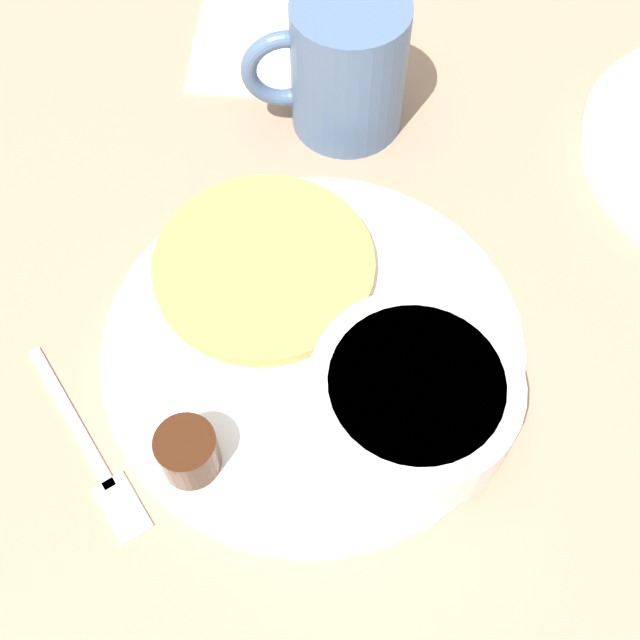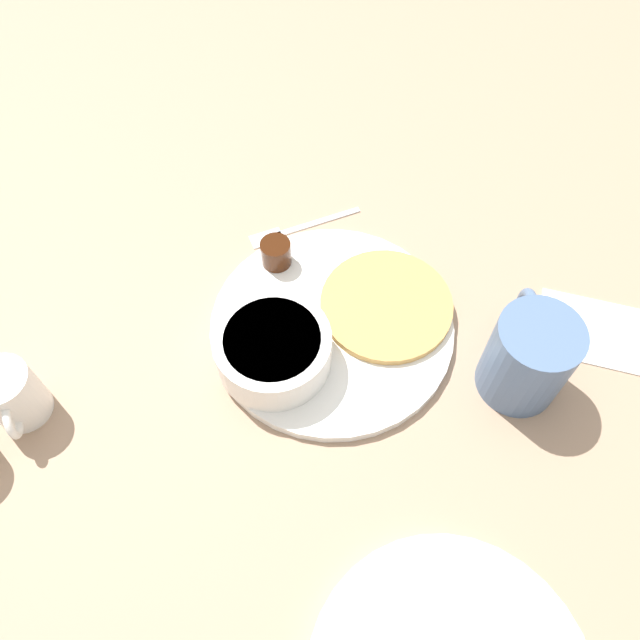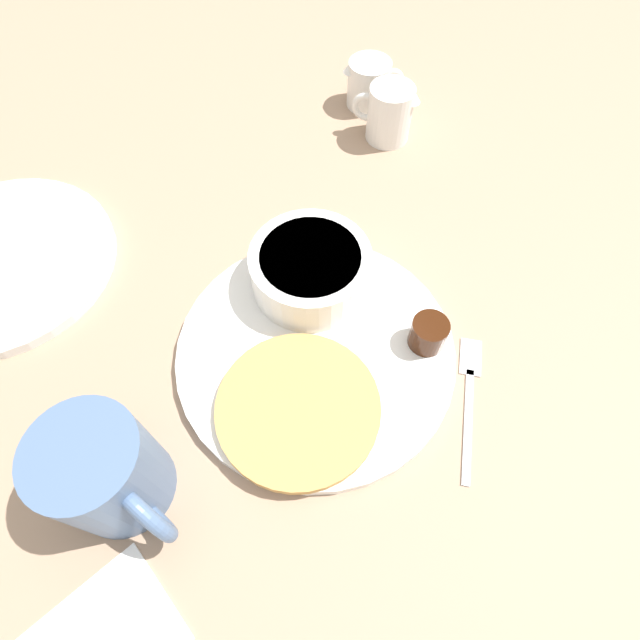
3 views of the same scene
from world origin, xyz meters
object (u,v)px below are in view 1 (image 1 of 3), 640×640
fork (95,460)px  plate (313,346)px  coffee_mug (345,67)px  bowl (413,398)px

fork → plate: bearing=134.9°
coffee_mug → plate: bearing=8.6°
bowl → fork: size_ratio=1.03×
plate → fork: bearing=-45.1°
bowl → coffee_mug: bearing=-157.2°
coffee_mug → fork: size_ratio=0.99×
coffee_mug → fork: coffee_mug is taller
bowl → fork: 0.19m
plate → fork: 0.15m
bowl → coffee_mug: coffee_mug is taller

